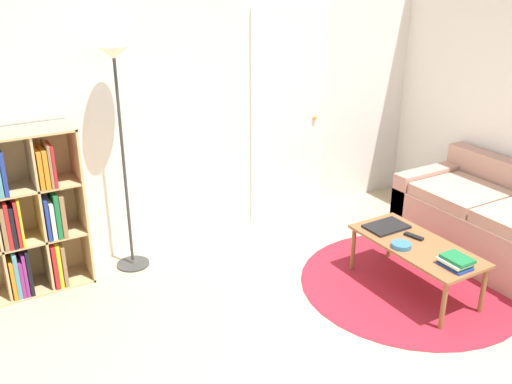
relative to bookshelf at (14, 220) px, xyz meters
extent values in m
cube|color=silver|center=(1.65, 0.21, 0.70)|extent=(7.71, 0.05, 2.60)
cube|color=white|center=(2.55, 0.18, 0.40)|extent=(0.83, 0.02, 2.00)
sphere|color=tan|center=(2.83, 0.15, 0.36)|extent=(0.04, 0.04, 0.04)
cube|color=silver|center=(4.03, -1.09, 0.70)|extent=(0.05, 5.56, 2.60)
cylinder|color=maroon|center=(2.65, -1.45, -0.59)|extent=(1.74, 1.74, 0.01)
cube|color=tan|center=(0.50, 0.00, 0.03)|extent=(0.02, 0.34, 1.26)
cube|color=tan|center=(0.03, 0.00, 0.65)|extent=(0.95, 0.34, 0.02)
cube|color=tan|center=(0.03, 0.00, -0.59)|extent=(0.95, 0.34, 0.02)
cube|color=tan|center=(0.03, 0.16, 0.03)|extent=(0.95, 0.02, 1.26)
cube|color=tan|center=(0.18, 0.00, 0.03)|extent=(0.02, 0.32, 1.23)
cube|color=tan|center=(0.03, 0.00, -0.17)|extent=(0.92, 0.32, 0.02)
cube|color=tan|center=(0.03, 0.00, 0.24)|extent=(0.92, 0.32, 0.02)
cube|color=orange|center=(-0.09, -0.04, -0.43)|extent=(0.03, 0.24, 0.31)
cube|color=teal|center=(-0.06, -0.05, -0.40)|extent=(0.03, 0.24, 0.37)
cube|color=#7F287A|center=(-0.03, -0.06, -0.44)|extent=(0.03, 0.21, 0.29)
cube|color=#7F287A|center=(0.00, -0.04, -0.41)|extent=(0.02, 0.26, 0.34)
cube|color=black|center=(0.03, -0.03, -0.40)|extent=(0.03, 0.27, 0.37)
cube|color=#B21E23|center=(0.22, -0.07, -0.40)|extent=(0.03, 0.19, 0.36)
cube|color=gold|center=(0.25, -0.06, -0.40)|extent=(0.03, 0.21, 0.36)
cube|color=olive|center=(0.28, -0.04, -0.41)|extent=(0.03, 0.24, 0.34)
cube|color=olive|center=(-0.09, -0.05, 0.00)|extent=(0.03, 0.24, 0.32)
cube|color=#B21E23|center=(-0.06, -0.07, 0.01)|extent=(0.03, 0.19, 0.35)
cube|color=black|center=(-0.03, -0.06, -0.01)|extent=(0.03, 0.21, 0.31)
cube|color=#B21E23|center=(0.00, -0.03, 0.02)|extent=(0.02, 0.26, 0.36)
cube|color=gold|center=(0.03, -0.04, 0.02)|extent=(0.02, 0.25, 0.36)
cube|color=navy|center=(0.21, -0.05, 0.00)|extent=(0.03, 0.23, 0.32)
cube|color=silver|center=(0.25, -0.06, -0.02)|extent=(0.03, 0.21, 0.29)
cube|color=#196B38|center=(0.29, -0.04, 0.01)|extent=(0.03, 0.26, 0.35)
cube|color=olive|center=(0.33, -0.06, 0.00)|extent=(0.03, 0.21, 0.33)
cube|color=navy|center=(-0.03, -0.05, 0.41)|extent=(0.03, 0.24, 0.32)
cube|color=orange|center=(0.22, -0.05, 0.39)|extent=(0.03, 0.24, 0.29)
cube|color=orange|center=(0.25, -0.06, 0.39)|extent=(0.03, 0.21, 0.29)
cube|color=olive|center=(0.29, -0.05, 0.41)|extent=(0.02, 0.23, 0.32)
cube|color=#B21E23|center=(0.31, -0.06, 0.40)|extent=(0.02, 0.21, 0.31)
cylinder|color=#333333|center=(0.85, -0.05, -0.59)|extent=(0.27, 0.27, 0.01)
cylinder|color=#333333|center=(0.85, -0.05, 0.31)|extent=(0.02, 0.02, 1.71)
cone|color=white|center=(0.85, -0.05, 1.16)|extent=(0.26, 0.26, 0.10)
cube|color=tan|center=(3.56, -1.49, -0.37)|extent=(0.84, 1.66, 0.45)
cube|color=tan|center=(3.56, -0.74, -0.30)|extent=(0.84, 0.16, 0.59)
cube|color=tan|center=(3.48, -1.16, -0.10)|extent=(0.64, 0.65, 0.10)
cube|color=brown|center=(2.60, -1.51, -0.21)|extent=(0.48, 1.04, 0.02)
cylinder|color=brown|center=(2.40, -2.00, -0.41)|extent=(0.04, 0.04, 0.37)
cylinder|color=brown|center=(2.40, -1.03, -0.41)|extent=(0.04, 0.04, 0.37)
cylinder|color=brown|center=(2.80, -2.00, -0.41)|extent=(0.04, 0.04, 0.37)
cylinder|color=brown|center=(2.80, -1.03, -0.41)|extent=(0.04, 0.04, 0.37)
cube|color=black|center=(2.59, -1.19, -0.19)|extent=(0.33, 0.23, 0.02)
cylinder|color=teal|center=(2.46, -1.50, -0.18)|extent=(0.15, 0.15, 0.04)
cube|color=navy|center=(2.58, -1.91, -0.19)|extent=(0.15, 0.20, 0.02)
cube|color=#196B38|center=(2.59, -1.89, -0.18)|extent=(0.15, 0.20, 0.02)
cube|color=silver|center=(2.57, -1.89, -0.16)|extent=(0.15, 0.20, 0.02)
cube|color=#196B38|center=(2.59, -1.91, -0.14)|extent=(0.15, 0.20, 0.03)
cube|color=black|center=(2.66, -1.43, -0.19)|extent=(0.08, 0.16, 0.02)
camera|label=1|loc=(-0.38, -4.21, 1.79)|focal=40.00mm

